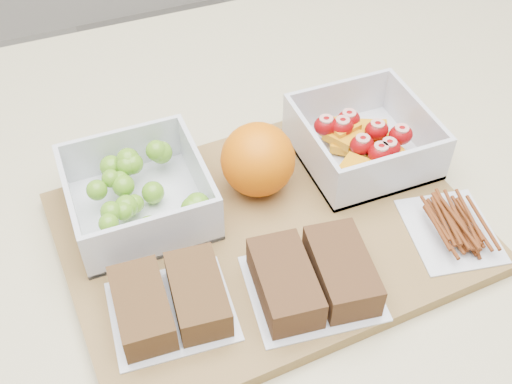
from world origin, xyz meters
The scene contains 7 objects.
cutting_board centered at (0.01, -0.03, 0.91)m, with size 0.42×0.30×0.02m, color olive.
grape_container centered at (-0.11, 0.05, 0.94)m, with size 0.14×0.14×0.06m.
fruit_container centered at (0.15, 0.04, 0.94)m, with size 0.14×0.14×0.06m.
orange centered at (0.02, 0.03, 0.96)m, with size 0.08×0.08×0.08m, color orange.
sandwich_bag_left centered at (-0.11, -0.09, 0.93)m, with size 0.12×0.11×0.04m.
sandwich_bag_center centered at (0.02, -0.11, 0.93)m, with size 0.13×0.12×0.04m.
pretzel_bag centered at (0.19, -0.10, 0.93)m, with size 0.10×0.12×0.02m.
Camera 1 is at (-0.16, -0.43, 1.43)m, focal length 45.00 mm.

